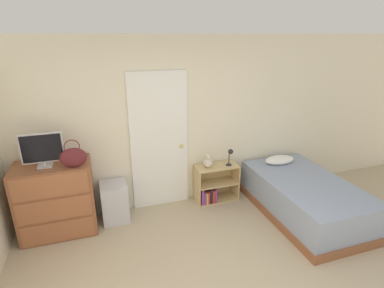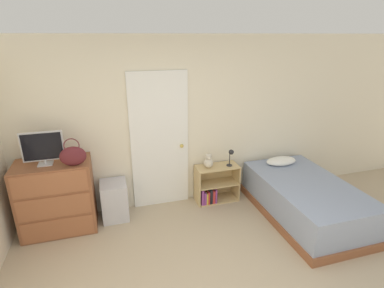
% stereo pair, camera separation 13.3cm
% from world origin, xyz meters
% --- Properties ---
extents(wall_back, '(10.00, 0.06, 2.55)m').
position_xyz_m(wall_back, '(0.00, 2.32, 1.27)').
color(wall_back, beige).
rests_on(wall_back, ground_plane).
extents(door_closed, '(0.86, 0.09, 2.07)m').
position_xyz_m(door_closed, '(-0.13, 2.27, 1.04)').
color(door_closed, white).
rests_on(door_closed, ground_plane).
extents(dresser, '(0.94, 0.55, 0.99)m').
position_xyz_m(dresser, '(-1.59, 2.00, 0.49)').
color(dresser, brown).
rests_on(dresser, ground_plane).
extents(tv, '(0.49, 0.16, 0.43)m').
position_xyz_m(tv, '(-1.65, 1.97, 1.21)').
color(tv, '#B7B7BC').
rests_on(tv, dresser).
extents(handbag, '(0.32, 0.14, 0.36)m').
position_xyz_m(handbag, '(-1.30, 1.83, 1.12)').
color(handbag, '#591E23').
rests_on(handbag, dresser).
extents(storage_bin, '(0.37, 0.41, 0.56)m').
position_xyz_m(storage_bin, '(-0.86, 2.07, 0.28)').
color(storage_bin, silver).
rests_on(storage_bin, ground_plane).
extents(bookshelf, '(0.68, 0.32, 0.59)m').
position_xyz_m(bookshelf, '(0.67, 2.12, 0.24)').
color(bookshelf, tan).
rests_on(bookshelf, ground_plane).
extents(teddy_bear, '(0.15, 0.15, 0.23)m').
position_xyz_m(teddy_bear, '(0.59, 2.11, 0.69)').
color(teddy_bear, beige).
rests_on(teddy_bear, bookshelf).
extents(desk_lamp, '(0.10, 0.10, 0.27)m').
position_xyz_m(desk_lamp, '(0.94, 2.07, 0.79)').
color(desk_lamp, '#262628').
rests_on(desk_lamp, bookshelf).
extents(bed, '(1.13, 1.92, 0.66)m').
position_xyz_m(bed, '(1.81, 1.32, 0.28)').
color(bed, brown).
rests_on(bed, ground_plane).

